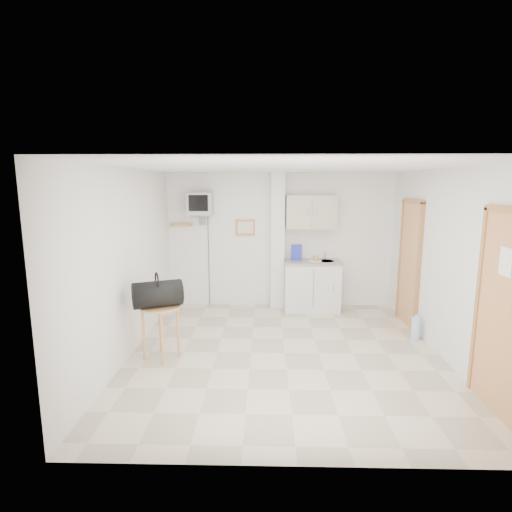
{
  "coord_description": "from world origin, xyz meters",
  "views": [
    {
      "loc": [
        -0.27,
        -5.18,
        2.28
      ],
      "look_at": [
        -0.41,
        0.6,
        1.25
      ],
      "focal_mm": 28.0,
      "sensor_mm": 36.0,
      "label": 1
    }
  ],
  "objects_px": {
    "duffel_bag": "(157,294)",
    "water_bottle": "(416,328)",
    "round_table": "(160,315)",
    "crt_television": "(200,204)"
  },
  "relations": [
    {
      "from": "duffel_bag",
      "to": "water_bottle",
      "type": "bearing_deg",
      "value": -11.87
    },
    {
      "from": "crt_television",
      "to": "round_table",
      "type": "relative_size",
      "value": 2.96
    },
    {
      "from": "crt_television",
      "to": "round_table",
      "type": "xyz_separation_m",
      "value": [
        -0.2,
        -2.22,
        -1.33
      ]
    },
    {
      "from": "crt_television",
      "to": "duffel_bag",
      "type": "bearing_deg",
      "value": -95.4
    },
    {
      "from": "crt_television",
      "to": "round_table",
      "type": "bearing_deg",
      "value": -95.16
    },
    {
      "from": "round_table",
      "to": "crt_television",
      "type": "bearing_deg",
      "value": 84.84
    },
    {
      "from": "round_table",
      "to": "water_bottle",
      "type": "distance_m",
      "value": 3.73
    },
    {
      "from": "crt_television",
      "to": "duffel_bag",
      "type": "distance_m",
      "value": 2.5
    },
    {
      "from": "duffel_bag",
      "to": "water_bottle",
      "type": "relative_size",
      "value": 1.82
    },
    {
      "from": "duffel_bag",
      "to": "water_bottle",
      "type": "height_order",
      "value": "duffel_bag"
    }
  ]
}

